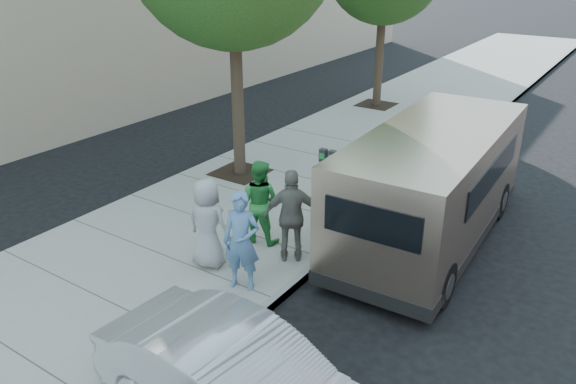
# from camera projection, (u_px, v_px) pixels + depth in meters

# --- Properties ---
(ground) EXTENTS (120.00, 120.00, 0.00)m
(ground) POSITION_uv_depth(u_px,v_px,m) (257.00, 243.00, 10.74)
(ground) COLOR black
(ground) RESTS_ON ground
(sidewalk) EXTENTS (5.00, 60.00, 0.15)m
(sidewalk) POSITION_uv_depth(u_px,v_px,m) (217.00, 226.00, 11.22)
(sidewalk) COLOR gray
(sidewalk) RESTS_ON ground
(curb_face) EXTENTS (0.12, 60.00, 0.16)m
(curb_face) POSITION_uv_depth(u_px,v_px,m) (322.00, 261.00, 9.98)
(curb_face) COLOR gray
(curb_face) RESTS_ON ground
(parking_meter) EXTENTS (0.33, 0.14, 1.59)m
(parking_meter) POSITION_uv_depth(u_px,v_px,m) (327.00, 172.00, 10.60)
(parking_meter) COLOR gray
(parking_meter) RESTS_ON sidewalk
(van) EXTENTS (2.21, 6.07, 2.23)m
(van) POSITION_uv_depth(u_px,v_px,m) (433.00, 183.00, 10.42)
(van) COLOR tan
(van) RESTS_ON ground
(person_officer) EXTENTS (0.70, 0.57, 1.65)m
(person_officer) POSITION_uv_depth(u_px,v_px,m) (241.00, 241.00, 8.79)
(person_officer) COLOR #5685B8
(person_officer) RESTS_ON sidewalk
(person_green_shirt) EXTENTS (0.86, 0.72, 1.59)m
(person_green_shirt) POSITION_uv_depth(u_px,v_px,m) (259.00, 201.00, 10.23)
(person_green_shirt) COLOR green
(person_green_shirt) RESTS_ON sidewalk
(person_gray_shirt) EXTENTS (0.83, 0.59, 1.59)m
(person_gray_shirt) POSITION_uv_depth(u_px,v_px,m) (208.00, 223.00, 9.43)
(person_gray_shirt) COLOR #A2A2A5
(person_gray_shirt) RESTS_ON sidewalk
(person_striped_polo) EXTENTS (1.04, 0.90, 1.68)m
(person_striped_polo) POSITION_uv_depth(u_px,v_px,m) (292.00, 216.00, 9.58)
(person_striped_polo) COLOR slate
(person_striped_polo) RESTS_ON sidewalk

